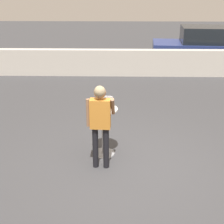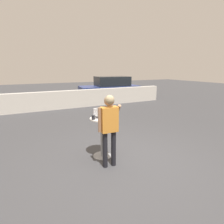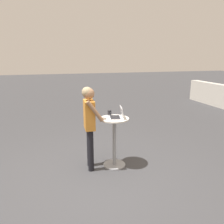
{
  "view_description": "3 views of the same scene",
  "coord_description": "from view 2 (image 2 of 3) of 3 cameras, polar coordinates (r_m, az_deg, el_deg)",
  "views": [
    {
      "loc": [
        -0.14,
        -5.15,
        3.27
      ],
      "look_at": [
        -0.27,
        0.35,
        1.0
      ],
      "focal_mm": 50.0,
      "sensor_mm": 36.0,
      "label": 1
    },
    {
      "loc": [
        -2.01,
        -3.25,
        2.16
      ],
      "look_at": [
        -0.28,
        0.24,
        1.2
      ],
      "focal_mm": 28.0,
      "sensor_mm": 36.0,
      "label": 2
    },
    {
      "loc": [
        3.47,
        -0.69,
        2.18
      ],
      "look_at": [
        -0.3,
        0.39,
        1.18
      ],
      "focal_mm": 35.0,
      "sensor_mm": 36.0,
      "label": 3
    }
  ],
  "objects": [
    {
      "name": "ground_plane",
      "position": [
        4.39,
        4.89,
        -15.62
      ],
      "size": [
        50.0,
        50.0,
        0.0
      ],
      "primitive_type": "plane",
      "color": "#3D3D3F"
    },
    {
      "name": "pavement_kerb",
      "position": [
        10.07,
        -14.45,
        3.99
      ],
      "size": [
        12.38,
        0.35,
        0.99
      ],
      "color": "beige",
      "rests_on": "ground_plane"
    },
    {
      "name": "cafe_table",
      "position": [
        4.34,
        -3.33,
        -7.34
      ],
      "size": [
        0.57,
        0.57,
        1.01
      ],
      "color": "gray",
      "rests_on": "ground_plane"
    },
    {
      "name": "laptop",
      "position": [
        4.24,
        -3.62,
        -1.13
      ],
      "size": [
        0.38,
        0.33,
        0.22
      ],
      "color": "silver",
      "rests_on": "cafe_table"
    },
    {
      "name": "coffee_mug",
      "position": [
        4.08,
        -6.12,
        -1.74
      ],
      "size": [
        0.12,
        0.08,
        0.11
      ],
      "color": "#232328",
      "rests_on": "cafe_table"
    },
    {
      "name": "standing_person",
      "position": [
        3.76,
        -0.91,
        -3.57
      ],
      "size": [
        0.52,
        0.35,
        1.64
      ],
      "color": "black",
      "rests_on": "ground_plane"
    },
    {
      "name": "parked_car_near_street",
      "position": [
        12.77,
        -0.59,
        7.91
      ],
      "size": [
        4.38,
        2.15,
        1.62
      ],
      "color": "navy",
      "rests_on": "ground_plane"
    }
  ]
}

